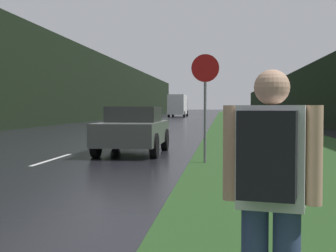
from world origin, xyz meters
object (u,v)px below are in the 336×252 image
(stop_sign, at_px, (205,96))
(hitchhiker_with_backpack, at_px, (270,190))
(car_passing_near, at_px, (133,129))
(delivery_truck, at_px, (178,105))

(stop_sign, relative_size, hitchhiker_with_backpack, 1.68)
(car_passing_near, bearing_deg, stop_sign, 134.90)
(car_passing_near, bearing_deg, delivery_truck, -86.09)
(hitchhiker_with_backpack, relative_size, car_passing_near, 0.42)
(hitchhiker_with_backpack, bearing_deg, stop_sign, 106.82)
(stop_sign, height_order, delivery_truck, delivery_truck)
(hitchhiker_with_backpack, distance_m, delivery_truck, 67.85)
(stop_sign, bearing_deg, car_passing_near, 134.90)
(car_passing_near, bearing_deg, hitchhiker_with_backpack, 104.65)
(car_passing_near, distance_m, delivery_truck, 56.05)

